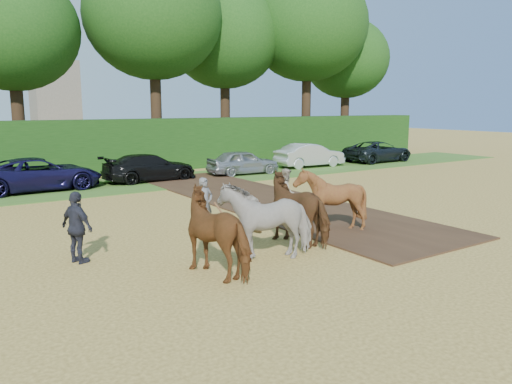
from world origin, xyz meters
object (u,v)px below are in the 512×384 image
Objects in this scene: spectator_near at (286,192)px; spectator_far at (77,228)px; parked_cars at (170,166)px; plough_team at (282,213)px; church at (50,19)px.

spectator_far reaches higher than spectator_near.
spectator_far is 13.61m from parked_cars.
parked_cars is (0.00, 9.82, -0.10)m from spectator_near.
plough_team is at bearing -101.32° from parked_cars.
spectator_near reaches higher than parked_cars.
plough_team is (4.84, -1.69, 0.08)m from spectator_far.
church is at bearing 83.68° from plough_team.
spectator_near is 0.25× the size of plough_team.
parked_cars is at bearing 40.19° from spectator_near.
spectator_near is at bearing -101.53° from spectator_far.
church is (10.80, 52.06, 12.86)m from spectator_far.
spectator_near is at bearing -90.03° from parked_cars.
spectator_far is 0.27× the size of plough_team.
spectator_far is (-7.46, -1.57, 0.06)m from spectator_near.
spectator_near is 0.04× the size of parked_cars.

